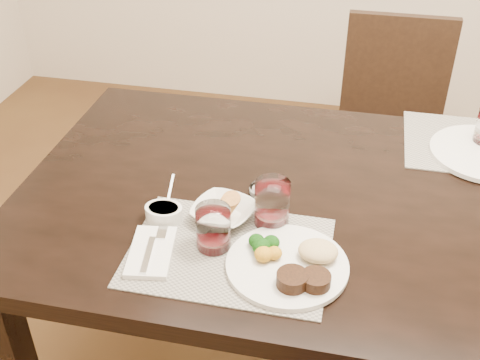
% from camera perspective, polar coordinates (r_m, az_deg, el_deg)
% --- Properties ---
extents(dining_table, '(2.00, 1.00, 0.75)m').
position_cam_1_polar(dining_table, '(1.64, 14.52, -4.88)').
color(dining_table, black).
rests_on(dining_table, ground).
extents(chair_far, '(0.42, 0.42, 0.90)m').
position_cam_1_polar(chair_far, '(2.51, 14.06, 5.53)').
color(chair_far, black).
rests_on(chair_far, ground).
extents(placemat_near, '(0.46, 0.34, 0.00)m').
position_cam_1_polar(placemat_near, '(1.40, -1.03, -6.83)').
color(placemat_near, gray).
rests_on(placemat_near, dining_table).
extents(dinner_plate, '(0.28, 0.28, 0.05)m').
position_cam_1_polar(dinner_plate, '(1.35, 5.04, -7.92)').
color(dinner_plate, silver).
rests_on(dinner_plate, placemat_near).
extents(napkin_fork, '(0.12, 0.19, 0.02)m').
position_cam_1_polar(napkin_fork, '(1.40, -8.40, -6.72)').
color(napkin_fork, silver).
rests_on(napkin_fork, placemat_near).
extents(steak_knife, '(0.02, 0.21, 0.01)m').
position_cam_1_polar(steak_knife, '(1.32, 6.84, -9.87)').
color(steak_knife, white).
rests_on(steak_knife, placemat_near).
extents(cracker_bowl, '(0.18, 0.18, 0.07)m').
position_cam_1_polar(cracker_bowl, '(1.48, -1.58, -3.01)').
color(cracker_bowl, silver).
rests_on(cracker_bowl, placemat_near).
extents(sauce_ramekin, '(0.09, 0.14, 0.07)m').
position_cam_1_polar(sauce_ramekin, '(1.49, -7.23, -3.06)').
color(sauce_ramekin, silver).
rests_on(sauce_ramekin, placemat_near).
extents(wine_glass_near, '(0.09, 0.09, 0.12)m').
position_cam_1_polar(wine_glass_near, '(1.45, 3.06, -2.40)').
color(wine_glass_near, silver).
rests_on(wine_glass_near, placemat_near).
extents(wine_glass_side, '(0.08, 0.08, 0.11)m').
position_cam_1_polar(wine_glass_side, '(1.39, -2.54, -4.82)').
color(wine_glass_side, silver).
rests_on(wine_glass_side, dining_table).
extents(salt_cellar, '(0.05, 0.05, 0.02)m').
position_cam_1_polar(salt_cellar, '(1.58, 1.88, -0.99)').
color(salt_cellar, silver).
rests_on(salt_cellar, dining_table).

